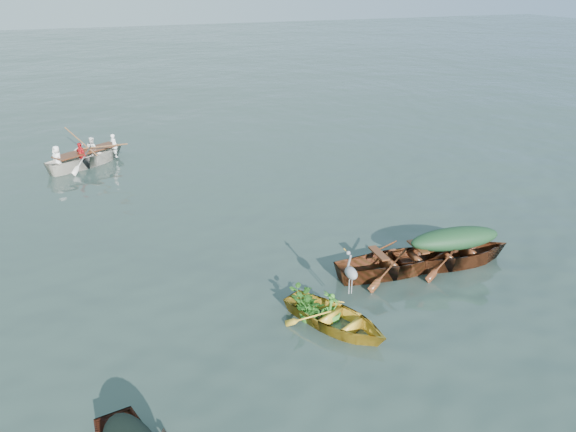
% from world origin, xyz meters
% --- Properties ---
extents(ground, '(140.00, 140.00, 0.00)m').
position_xyz_m(ground, '(0.00, 0.00, 0.00)').
color(ground, '#2B3C36').
rests_on(ground, ground).
extents(yellow_dinghy, '(2.51, 3.22, 0.79)m').
position_xyz_m(yellow_dinghy, '(-0.21, -1.39, 0.00)').
color(yellow_dinghy, '#BA8624').
rests_on(yellow_dinghy, ground).
extents(green_tarp_boat, '(4.31, 1.70, 0.97)m').
position_xyz_m(green_tarp_boat, '(3.59, -0.03, 0.00)').
color(green_tarp_boat, '#552513').
rests_on(green_tarp_boat, ground).
extents(open_wooden_boat, '(4.32, 1.51, 0.99)m').
position_xyz_m(open_wooden_boat, '(2.13, 0.11, 0.00)').
color(open_wooden_boat, '#5A2916').
rests_on(open_wooden_boat, ground).
extents(rowed_boat, '(4.48, 3.50, 1.07)m').
position_xyz_m(rowed_boat, '(-4.29, 11.23, 0.00)').
color(rowed_boat, silver).
rests_on(rowed_boat, ground).
extents(green_tarp_cover, '(2.37, 0.94, 0.52)m').
position_xyz_m(green_tarp_cover, '(3.59, -0.03, 0.74)').
color(green_tarp_cover, '#16361C').
rests_on(green_tarp_cover, green_tarp_boat).
extents(thwart_benches, '(2.17, 0.89, 0.04)m').
position_xyz_m(thwart_benches, '(2.13, 0.11, 0.51)').
color(thwart_benches, '#4C2511').
rests_on(thwart_benches, open_wooden_boat).
extents(heron, '(0.43, 0.48, 0.92)m').
position_xyz_m(heron, '(0.26, -1.09, 0.85)').
color(heron, gray).
rests_on(heron, yellow_dinghy).
extents(dinghy_weeds, '(1.04, 1.12, 0.60)m').
position_xyz_m(dinghy_weeds, '(-0.44, -0.89, 0.69)').
color(dinghy_weeds, '#1E5E18').
rests_on(dinghy_weeds, yellow_dinghy).
extents(rowers, '(3.28, 2.68, 0.76)m').
position_xyz_m(rowers, '(-4.29, 11.23, 0.91)').
color(rowers, white).
rests_on(rowers, rowed_boat).
extents(oars, '(1.89, 2.52, 0.06)m').
position_xyz_m(oars, '(-4.29, 11.23, 0.56)').
color(oars, brown).
rests_on(oars, rowed_boat).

